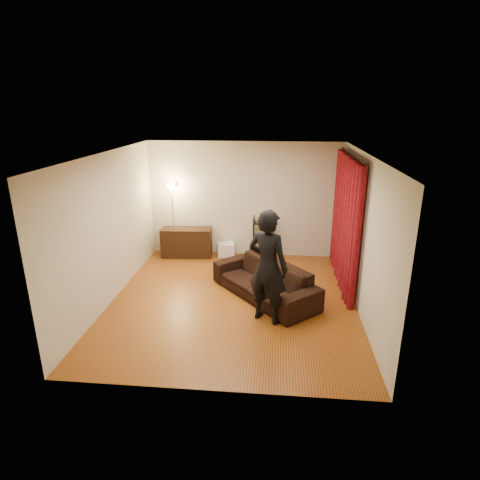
# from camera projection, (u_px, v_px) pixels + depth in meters

# --- Properties ---
(floor) EXTENTS (5.00, 5.00, 0.00)m
(floor) POSITION_uv_depth(u_px,v_px,m) (233.00, 301.00, 7.49)
(floor) COLOR #914F1B
(floor) RESTS_ON ground
(ceiling) EXTENTS (5.00, 5.00, 0.00)m
(ceiling) POSITION_uv_depth(u_px,v_px,m) (232.00, 154.00, 6.63)
(ceiling) COLOR white
(ceiling) RESTS_ON ground
(wall_back) EXTENTS (5.00, 0.00, 5.00)m
(wall_back) POSITION_uv_depth(u_px,v_px,m) (245.00, 200.00, 9.42)
(wall_back) COLOR beige
(wall_back) RESTS_ON ground
(wall_front) EXTENTS (5.00, 0.00, 5.00)m
(wall_front) POSITION_uv_depth(u_px,v_px,m) (209.00, 296.00, 4.70)
(wall_front) COLOR beige
(wall_front) RESTS_ON ground
(wall_left) EXTENTS (0.00, 5.00, 5.00)m
(wall_left) POSITION_uv_depth(u_px,v_px,m) (110.00, 228.00, 7.26)
(wall_left) COLOR beige
(wall_left) RESTS_ON ground
(wall_right) EXTENTS (0.00, 5.00, 5.00)m
(wall_right) POSITION_uv_depth(u_px,v_px,m) (363.00, 236.00, 6.86)
(wall_right) COLOR beige
(wall_right) RESTS_ON ground
(curtain_rod) EXTENTS (0.04, 2.65, 0.04)m
(curtain_rod) POSITION_uv_depth(u_px,v_px,m) (353.00, 155.00, 7.53)
(curtain_rod) COLOR black
(curtain_rod) RESTS_ON wall_right
(curtain) EXTENTS (0.22, 2.65, 2.55)m
(curtain) POSITION_uv_depth(u_px,v_px,m) (346.00, 222.00, 7.95)
(curtain) COLOR maroon
(curtain) RESTS_ON ground
(sofa) EXTENTS (2.15, 2.28, 0.66)m
(sofa) POSITION_uv_depth(u_px,v_px,m) (264.00, 280.00, 7.56)
(sofa) COLOR black
(sofa) RESTS_ON ground
(person) EXTENTS (0.84, 0.74, 1.93)m
(person) POSITION_uv_depth(u_px,v_px,m) (268.00, 267.00, 6.53)
(person) COLOR black
(person) RESTS_ON ground
(media_cabinet) EXTENTS (1.22, 0.53, 0.69)m
(media_cabinet) POSITION_uv_depth(u_px,v_px,m) (187.00, 242.00, 9.60)
(media_cabinet) COLOR black
(media_cabinet) RESTS_ON ground
(storage_boxes) EXTENTS (0.44, 0.38, 0.32)m
(storage_boxes) POSITION_uv_depth(u_px,v_px,m) (226.00, 250.00, 9.66)
(storage_boxes) COLOR silver
(storage_boxes) RESTS_ON ground
(wire_shelf) EXTENTS (0.49, 0.37, 1.01)m
(wire_shelf) POSITION_uv_depth(u_px,v_px,m) (263.00, 238.00, 9.43)
(wire_shelf) COLOR black
(wire_shelf) RESTS_ON ground
(floor_lamp) EXTENTS (0.42, 0.42, 1.81)m
(floor_lamp) POSITION_uv_depth(u_px,v_px,m) (173.00, 220.00, 9.42)
(floor_lamp) COLOR silver
(floor_lamp) RESTS_ON ground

